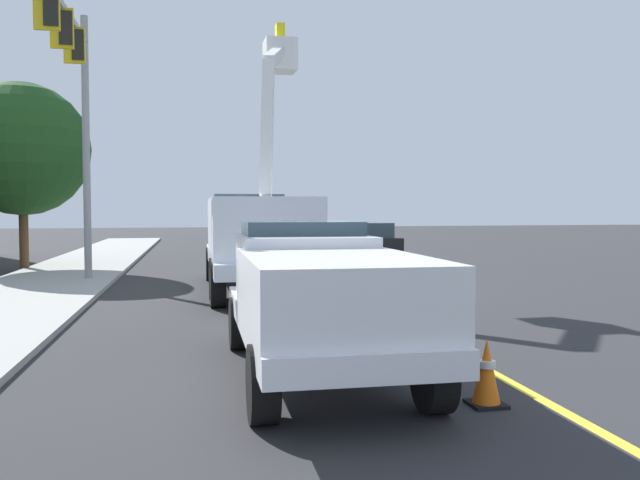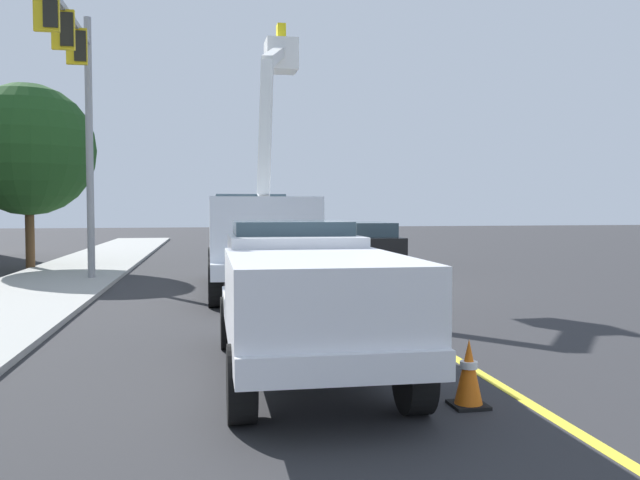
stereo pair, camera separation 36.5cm
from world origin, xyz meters
TOP-DOWN VIEW (x-y plane):
  - ground at (0.00, 0.00)m, footprint 120.00×120.00m
  - sidewalk_far_side at (0.23, 8.24)m, footprint 60.08×5.24m
  - lane_centre_stripe at (0.00, 0.00)m, footprint 49.99×1.53m
  - utility_bucket_truck at (-0.32, 2.37)m, footprint 8.27×2.77m
  - service_pickup_truck at (-9.68, 2.65)m, footprint 5.66×2.31m
  - passing_minivan at (7.44, -2.94)m, footprint 4.85×2.06m
  - traffic_cone_leading at (-11.40, 1.06)m, footprint 0.40×0.40m
  - traffic_cone_mid_front at (-4.13, 0.69)m, footprint 0.40×0.40m
  - traffic_cone_mid_rear at (3.35, 0.24)m, footprint 0.40×0.40m
  - traffic_signal_mast at (0.95, 7.20)m, footprint 6.16×0.66m
  - street_tree_right at (7.07, 9.88)m, footprint 4.76×4.76m

SIDE VIEW (x-z plane):
  - ground at x=0.00m, z-range 0.00..0.00m
  - lane_centre_stripe at x=0.00m, z-range 0.00..0.01m
  - sidewalk_far_side at x=0.23m, z-range 0.00..0.12m
  - traffic_cone_mid_rear at x=3.35m, z-range -0.01..0.74m
  - traffic_cone_mid_front at x=-4.13m, z-range -0.01..0.76m
  - traffic_cone_leading at x=-11.40m, z-range -0.01..0.77m
  - passing_minivan at x=7.44m, z-range 0.13..1.82m
  - service_pickup_truck at x=-9.68m, z-range 0.09..2.15m
  - utility_bucket_truck at x=-0.32m, z-range -2.15..5.41m
  - street_tree_right at x=7.07m, z-range 0.99..7.75m
  - traffic_signal_mast at x=0.95m, z-range 1.65..9.71m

